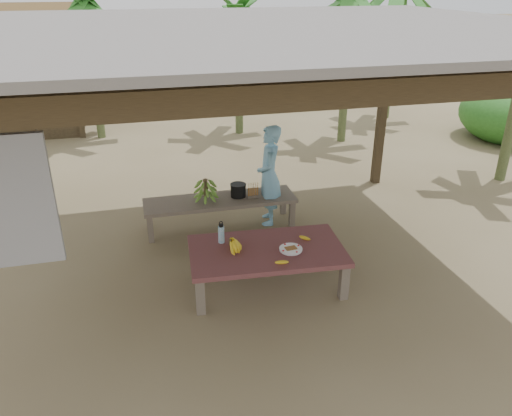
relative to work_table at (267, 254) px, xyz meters
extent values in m
plane|color=brown|center=(-0.01, 0.43, -0.43)|extent=(80.00, 80.00, 0.00)
cube|color=black|center=(-2.81, 2.73, 0.92)|extent=(0.13, 0.13, 2.70)
cube|color=black|center=(2.79, 2.73, 0.92)|extent=(0.13, 0.13, 2.70)
cube|color=black|center=(-0.01, -1.87, 2.27)|extent=(5.80, 0.14, 0.18)
cube|color=black|center=(-0.01, 2.73, 2.27)|extent=(5.80, 0.14, 0.18)
cube|color=black|center=(2.79, 0.43, 2.27)|extent=(0.14, 4.80, 0.18)
cube|color=slate|center=(-0.01, 0.43, 2.49)|extent=(6.60, 5.60, 0.06)
cube|color=slate|center=(-2.11, -1.87, 1.72)|extent=(0.45, 0.05, 0.85)
cube|color=brown|center=(-0.85, -0.36, -0.21)|extent=(0.11, 0.11, 0.44)
cube|color=brown|center=(0.79, -0.48, -0.21)|extent=(0.11, 0.11, 0.44)
cube|color=brown|center=(-0.79, 0.48, -0.21)|extent=(0.11, 0.11, 0.44)
cube|color=brown|center=(0.85, 0.36, -0.21)|extent=(0.11, 0.11, 0.44)
cube|color=maroon|center=(0.00, 0.00, 0.04)|extent=(1.87, 1.13, 0.06)
cube|color=brown|center=(-1.28, 1.44, -0.23)|extent=(0.08, 0.08, 0.40)
cube|color=brown|center=(0.78, 1.42, -0.23)|extent=(0.08, 0.08, 0.40)
cube|color=brown|center=(-1.28, 1.90, -0.23)|extent=(0.08, 0.08, 0.40)
cube|color=brown|center=(0.78, 1.88, -0.23)|extent=(0.08, 0.08, 0.40)
cube|color=brown|center=(-0.25, 1.66, -0.01)|extent=(2.21, 0.62, 0.05)
cylinder|color=white|center=(0.26, -0.11, 0.07)|extent=(0.25, 0.25, 0.01)
cylinder|color=white|center=(0.26, -0.11, 0.09)|extent=(0.27, 0.27, 0.02)
cube|color=brown|center=(0.26, -0.11, 0.09)|extent=(0.14, 0.11, 0.02)
ellipsoid|color=yellow|center=(0.07, -0.37, 0.09)|extent=(0.17, 0.05, 0.04)
ellipsoid|color=yellow|center=(0.50, 0.10, 0.09)|extent=(0.14, 0.13, 0.04)
cylinder|color=teal|center=(-0.48, 0.28, 0.17)|extent=(0.07, 0.07, 0.21)
cylinder|color=black|center=(-0.48, 0.28, 0.29)|extent=(0.05, 0.05, 0.03)
torus|color=black|center=(-0.48, 0.28, 0.32)|extent=(0.05, 0.01, 0.05)
cylinder|color=black|center=(0.03, 1.69, 0.11)|extent=(0.22, 0.22, 0.19)
imported|color=#7BC0E9|center=(0.49, 1.65, 0.31)|extent=(0.46, 0.61, 1.50)
cylinder|color=#596638|center=(3.19, 5.20, 1.13)|extent=(0.18, 0.18, 3.12)
cylinder|color=#596638|center=(1.09, 6.39, 0.89)|extent=(0.18, 0.18, 2.66)
cylinder|color=#596638|center=(-2.09, 6.83, 1.06)|extent=(0.18, 0.18, 3.00)
cylinder|color=#596638|center=(5.14, 6.83, 1.22)|extent=(0.18, 0.18, 3.30)
camera|label=1|loc=(-1.38, -4.89, 2.96)|focal=35.00mm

